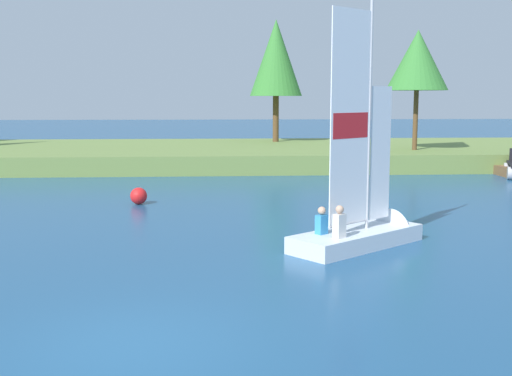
% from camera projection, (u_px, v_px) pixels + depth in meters
% --- Properties ---
extents(ground_plane, '(200.00, 200.00, 0.00)m').
position_uv_depth(ground_plane, '(133.00, 347.00, 9.73)').
color(ground_plane, navy).
extents(shore_bank, '(80.00, 13.26, 0.96)m').
position_uv_depth(shore_bank, '(194.00, 154.00, 37.12)').
color(shore_bank, olive).
rests_on(shore_bank, ground).
extents(shoreline_tree_centre, '(3.30, 3.30, 7.65)m').
position_uv_depth(shoreline_tree_centre, '(276.00, 58.00, 40.09)').
color(shoreline_tree_centre, brown).
rests_on(shoreline_tree_centre, shore_bank).
extents(shoreline_tree_midright, '(3.27, 3.27, 6.35)m').
position_uv_depth(shoreline_tree_midright, '(418.00, 60.00, 33.78)').
color(shoreline_tree_midright, brown).
rests_on(shoreline_tree_midright, shore_bank).
extents(sailboat, '(4.19, 3.66, 6.81)m').
position_uv_depth(sailboat, '(373.00, 224.00, 16.61)').
color(sailboat, silver).
rests_on(sailboat, ground).
extents(channel_buoy, '(0.60, 0.60, 0.60)m').
position_uv_depth(channel_buoy, '(139.00, 196.00, 22.65)').
color(channel_buoy, red).
rests_on(channel_buoy, ground).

